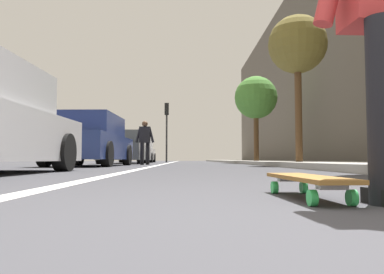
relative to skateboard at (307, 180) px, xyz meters
The scene contains 12 objects.
ground_plane 9.09m from the skateboard, ahead, with size 80.00×80.00×0.00m, color #38383D.
lane_stripe_white 19.15m from the skateboard, ahead, with size 52.00×0.16×0.01m, color silver.
sidewalk_curb 17.40m from the skateboard, 10.98° to the right, with size 52.00×3.20×0.13m, color #9E9B93.
building_facade 22.59m from the skateboard, 16.54° to the right, with size 40.00×1.20×10.44m, color #5D564C.
skateboard is the anchor object (origin of this frame).
parked_car_mid 10.05m from the skateboard, 20.00° to the left, with size 4.64×1.95×1.50m.
parked_car_far 16.20m from the skateboard, 12.37° to the left, with size 4.56×2.01×1.48m.
parked_car_end 22.61m from the skateboard, ahead, with size 4.56×2.05×1.46m.
traffic_light 24.14m from the skateboard, ahead, with size 0.33×0.28×4.02m.
street_tree_mid 11.01m from the skateboard, 16.34° to the right, with size 1.84×1.84×4.76m.
street_tree_far 17.75m from the skateboard, ahead, with size 2.15×2.15×4.40m.
pedestrian_distant 12.40m from the skateboard, ahead, with size 0.45×0.71×1.62m.
Camera 1 is at (-0.99, 0.40, 0.20)m, focal length 35.79 mm.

